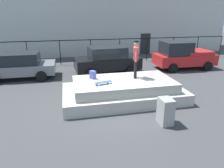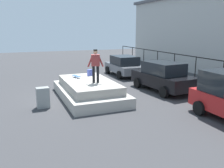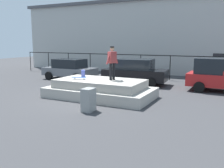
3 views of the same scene
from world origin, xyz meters
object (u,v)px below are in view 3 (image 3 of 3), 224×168
at_px(backpack, 83,73).
at_px(car_grey_sedan_near, 70,69).
at_px(skateboard, 79,77).
at_px(utility_box, 88,100).
at_px(skateboarder, 112,61).
at_px(car_red_pickup_far, 223,76).
at_px(car_black_sedan_mid, 135,72).

distance_m(backpack, car_grey_sedan_near, 5.74).
relative_size(skateboard, utility_box, 0.82).
xyz_separation_m(skateboarder, car_grey_sedan_near, (-5.96, 4.42, -1.15)).
relative_size(skateboarder, skateboard, 2.14).
relative_size(skateboarder, car_red_pickup_far, 0.40).
xyz_separation_m(skateboarder, utility_box, (0.26, -2.77, -1.48)).
relative_size(car_grey_sedan_near, utility_box, 4.18).
distance_m(backpack, car_red_pickup_far, 8.23).
xyz_separation_m(skateboard, utility_box, (1.92, -2.13, -0.57)).
relative_size(car_grey_sedan_near, car_red_pickup_far, 0.96).
height_order(car_grey_sedan_near, utility_box, car_grey_sedan_near).
bearing_deg(car_grey_sedan_near, car_red_pickup_far, 0.06).
distance_m(backpack, car_black_sedan_mid, 4.48).
xyz_separation_m(car_grey_sedan_near, car_red_pickup_far, (11.07, 0.01, 0.14)).
height_order(backpack, car_red_pickup_far, car_red_pickup_far).
height_order(car_black_sedan_mid, utility_box, car_black_sedan_mid).
bearing_deg(car_black_sedan_mid, car_red_pickup_far, -0.51).
height_order(skateboard, car_red_pickup_far, car_red_pickup_far).
distance_m(skateboarder, skateboard, 2.00).
relative_size(car_black_sedan_mid, car_red_pickup_far, 1.04).
bearing_deg(skateboarder, utility_box, -84.69).
distance_m(car_grey_sedan_near, car_black_sedan_mid, 5.50).
bearing_deg(backpack, skateboarder, 51.58).
relative_size(skateboard, backpack, 2.13).
relative_size(backpack, car_red_pickup_far, 0.09).
xyz_separation_m(skateboard, backpack, (-0.33, 0.92, 0.09)).
bearing_deg(car_red_pickup_far, skateboarder, -139.08).
height_order(skateboarder, car_grey_sedan_near, skateboarder).
bearing_deg(car_red_pickup_far, skateboard, -143.19).
bearing_deg(car_red_pickup_far, utility_box, -123.99).
height_order(car_black_sedan_mid, car_red_pickup_far, car_red_pickup_far).
xyz_separation_m(backpack, utility_box, (2.25, -3.05, -0.66)).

